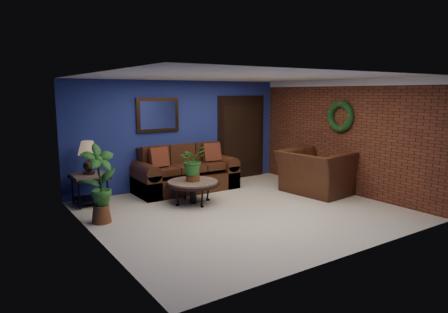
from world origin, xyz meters
TOP-DOWN VIEW (x-y plane):
  - floor at (0.00, 0.00)m, footprint 5.50×5.50m
  - wall_back at (0.00, 2.50)m, footprint 5.50×0.04m
  - wall_left at (-2.75, 0.00)m, footprint 0.04×5.00m
  - wall_right_brick at (2.75, 0.00)m, footprint 0.04×5.00m
  - ceiling at (0.00, 0.00)m, footprint 5.50×5.00m
  - crown_molding at (2.72, 0.00)m, footprint 0.03×5.00m
  - wall_mirror at (-0.60, 2.46)m, footprint 1.02×0.06m
  - closet_door at (1.75, 2.47)m, footprint 1.44×0.06m
  - wreath at (2.69, 0.05)m, footprint 0.16×0.72m
  - sofa at (-0.14, 2.09)m, footprint 2.32×1.00m
  - coffee_table at (-0.54, 0.99)m, footprint 1.07×1.07m
  - end_table at (-2.30, 2.05)m, footprint 0.68×0.68m
  - table_lamp at (-2.30, 2.05)m, footprint 0.38×0.38m
  - side_chair at (0.03, 2.12)m, footprint 0.48×0.48m
  - armchair at (2.15, 0.20)m, footprint 1.43×1.59m
  - coffee_plant at (-0.54, 0.99)m, footprint 0.63×0.57m
  - floor_plant at (2.35, 1.20)m, footprint 0.41×0.35m
  - tall_plant at (-2.45, 0.81)m, footprint 0.64×0.48m

SIDE VIEW (x-z plane):
  - floor at x=0.00m, z-range 0.00..0.00m
  - sofa at x=-0.14m, z-range -0.18..0.86m
  - coffee_table at x=-0.54m, z-range 0.17..0.63m
  - floor_plant at x=2.35m, z-range 0.02..0.84m
  - armchair at x=2.15m, z-range 0.00..0.95m
  - end_table at x=-2.30m, z-range 0.17..0.79m
  - side_chair at x=0.03m, z-range 0.06..1.02m
  - tall_plant at x=-2.45m, z-range 0.05..1.42m
  - coffee_plant at x=-0.54m, z-range 0.50..1.23m
  - table_lamp at x=-2.30m, z-range 0.72..1.35m
  - closet_door at x=1.75m, z-range -0.04..2.14m
  - wall_back at x=0.00m, z-range 0.00..2.50m
  - wall_left at x=-2.75m, z-range 0.00..2.50m
  - wall_right_brick at x=2.75m, z-range 0.00..2.50m
  - wreath at x=2.69m, z-range 1.34..2.06m
  - wall_mirror at x=-0.60m, z-range 1.33..2.10m
  - crown_molding at x=2.72m, z-range 2.36..2.50m
  - ceiling at x=0.00m, z-range 2.49..2.51m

